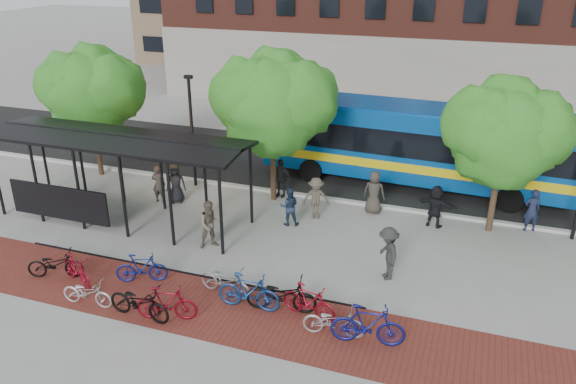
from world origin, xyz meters
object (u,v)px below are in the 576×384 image
(lamp_post_left, at_px, (192,128))
(bike_9, at_px, (309,302))
(tree_c, at_px, (507,130))
(pedestrian_0, at_px, (176,183))
(pedestrian_7, at_px, (532,210))
(bike_1, at_px, (77,270))
(pedestrian_3, at_px, (316,198))
(pedestrian_6, at_px, (374,192))
(pedestrian_9, at_px, (388,253))
(bike_6, at_px, (225,281))
(pedestrian_1, at_px, (159,184))
(bike_0, at_px, (55,264))
(bus_shelter, at_px, (115,148))
(bike_10, at_px, (334,321))
(bike_4, at_px, (139,302))
(pedestrian_2, at_px, (289,206))
(bike_8, at_px, (281,295))
(bike_2, at_px, (87,293))
(tree_b, at_px, (275,99))
(bike_11, at_px, (368,325))
(tree_a, at_px, (92,88))
(bike_7, at_px, (249,292))
(bike_3, at_px, (142,268))
(bike_5, at_px, (166,303))
(pedestrian_4, at_px, (280,178))
(pedestrian_5, at_px, (435,206))

(lamp_post_left, bearing_deg, bike_9, -44.98)
(tree_c, relative_size, pedestrian_0, 3.44)
(lamp_post_left, bearing_deg, pedestrian_7, 0.79)
(bike_1, height_order, pedestrian_3, pedestrian_3)
(pedestrian_6, xyz_separation_m, pedestrian_9, (1.44, -4.91, 0.01))
(bike_6, distance_m, pedestrian_1, 8.03)
(bike_0, xyz_separation_m, pedestrian_0, (0.70, 6.75, 0.38))
(bus_shelter, xyz_separation_m, bike_10, (10.11, -4.56, -2.53))
(bike_4, height_order, pedestrian_3, pedestrian_3)
(bus_shelter, relative_size, bike_10, 5.97)
(pedestrian_2, bearing_deg, pedestrian_0, -24.25)
(bike_8, relative_size, pedestrian_0, 1.25)
(bike_4, distance_m, bike_6, 2.71)
(tree_c, distance_m, bike_2, 15.41)
(bike_1, bearing_deg, tree_c, -32.18)
(bike_6, relative_size, bike_10, 1.06)
(tree_b, xyz_separation_m, bike_11, (5.86, -8.44, -3.84))
(tree_a, xyz_separation_m, pedestrian_6, (13.31, 0.06, -3.32))
(bus_shelter, height_order, pedestrian_0, bus_shelter)
(bike_7, bearing_deg, bike_3, 83.75)
(bike_4, height_order, bike_5, bike_5)
(tree_b, relative_size, bike_4, 3.12)
(bike_5, xyz_separation_m, bike_8, (3.03, 1.52, 0.02))
(lamp_post_left, xyz_separation_m, pedestrian_1, (-0.56, -2.21, -1.92))
(pedestrian_0, xyz_separation_m, pedestrian_4, (4.03, 2.08, 0.01))
(tree_c, xyz_separation_m, pedestrian_5, (-2.17, -0.40, -3.19))
(pedestrian_2, bearing_deg, bike_9, 95.48)
(bike_8, height_order, pedestrian_9, pedestrian_9)
(pedestrian_0, bearing_deg, tree_c, -18.18)
(tree_c, bearing_deg, tree_a, 180.00)
(bike_3, xyz_separation_m, bike_9, (5.76, -0.05, 0.03))
(bike_4, bearing_deg, pedestrian_2, -12.16)
(pedestrian_9, bearing_deg, tree_c, 118.93)
(bike_0, xyz_separation_m, bike_6, (5.78, 0.94, 0.01))
(bike_10, bearing_deg, pedestrian_5, -20.21)
(tree_c, bearing_deg, pedestrian_2, -164.02)
(pedestrian_4, bearing_deg, pedestrian_7, 5.16)
(bus_shelter, height_order, bike_9, bus_shelter)
(bike_2, xyz_separation_m, pedestrian_6, (6.92, 9.52, 0.47))
(bike_9, bearing_deg, lamp_post_left, 59.10)
(pedestrian_0, relative_size, pedestrian_4, 0.99)
(bike_9, bearing_deg, bike_8, 101.35)
(bike_10, height_order, pedestrian_9, pedestrian_9)
(tree_b, height_order, pedestrian_5, tree_b)
(bike_9, distance_m, pedestrian_2, 6.20)
(bike_4, xyz_separation_m, bike_8, (3.82, 1.73, 0.02))
(pedestrian_3, distance_m, pedestrian_4, 2.67)
(bike_4, distance_m, pedestrian_7, 14.92)
(bike_2, relative_size, pedestrian_3, 0.96)
(bike_0, distance_m, bike_9, 8.65)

